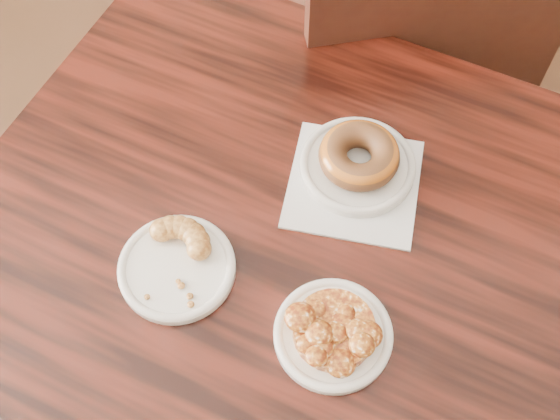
# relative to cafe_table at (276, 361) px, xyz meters

# --- Properties ---
(room_walls) EXTENTS (5.02, 5.02, 2.80)m
(room_walls) POSITION_rel_cafe_table_xyz_m (-0.05, -0.23, 1.02)
(room_walls) COLOR tan
(room_walls) RESTS_ON floor
(cafe_table) EXTENTS (1.14, 1.14, 0.75)m
(cafe_table) POSITION_rel_cafe_table_xyz_m (0.00, 0.00, 0.00)
(cafe_table) COLOR black
(cafe_table) RESTS_ON floor
(chair_far) EXTENTS (0.63, 0.63, 0.90)m
(chair_far) POSITION_rel_cafe_table_xyz_m (0.14, 0.67, 0.08)
(chair_far) COLOR black
(chair_far) RESTS_ON floor
(napkin) EXTENTS (0.19, 0.19, 0.00)m
(napkin) POSITION_rel_cafe_table_xyz_m (0.09, 0.15, 0.38)
(napkin) COLOR silver
(napkin) RESTS_ON cafe_table
(plate_donut) EXTENTS (0.16, 0.16, 0.01)m
(plate_donut) POSITION_rel_cafe_table_xyz_m (0.09, 0.17, 0.39)
(plate_donut) COLOR silver
(plate_donut) RESTS_ON napkin
(plate_cruller) EXTENTS (0.15, 0.15, 0.01)m
(plate_cruller) POSITION_rel_cafe_table_xyz_m (-0.13, -0.02, 0.38)
(plate_cruller) COLOR white
(plate_cruller) RESTS_ON cafe_table
(plate_fritter) EXTENTS (0.15, 0.15, 0.01)m
(plate_fritter) POSITION_rel_cafe_table_xyz_m (0.08, -0.08, 0.38)
(plate_fritter) COLOR white
(plate_fritter) RESTS_ON cafe_table
(glazed_donut) EXTENTS (0.11, 0.11, 0.04)m
(glazed_donut) POSITION_rel_cafe_table_xyz_m (0.09, 0.17, 0.41)
(glazed_donut) COLOR #8E3F14
(glazed_donut) RESTS_ON plate_donut
(apple_fritter) EXTENTS (0.14, 0.14, 0.03)m
(apple_fritter) POSITION_rel_cafe_table_xyz_m (0.08, -0.08, 0.40)
(apple_fritter) COLOR #4B1808
(apple_fritter) RESTS_ON plate_fritter
(cruller_fragment) EXTENTS (0.11, 0.11, 0.03)m
(cruller_fragment) POSITION_rel_cafe_table_xyz_m (-0.13, -0.02, 0.40)
(cruller_fragment) COLOR brown
(cruller_fragment) RESTS_ON plate_cruller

